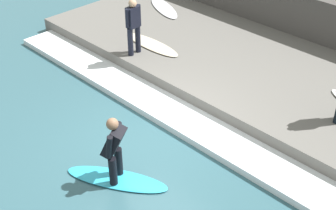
% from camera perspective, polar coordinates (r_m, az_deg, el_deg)
% --- Properties ---
extents(ground_plane, '(28.00, 28.00, 0.00)m').
position_cam_1_polar(ground_plane, '(10.04, -2.26, -4.58)').
color(ground_plane, '#335B66').
extents(concrete_ledge, '(4.40, 12.72, 0.42)m').
position_cam_1_polar(concrete_ledge, '(12.32, 10.51, 3.95)').
color(concrete_ledge, '#66635E').
rests_on(concrete_ledge, ground_plane).
extents(back_wall, '(0.50, 13.36, 1.63)m').
position_cam_1_polar(back_wall, '(13.97, 16.75, 9.56)').
color(back_wall, '#474442').
rests_on(back_wall, ground_plane).
extents(wave_foam_crest, '(0.97, 12.08, 0.16)m').
position_cam_1_polar(wave_foam_crest, '(10.59, 1.88, -1.74)').
color(wave_foam_crest, silver).
rests_on(wave_foam_crest, ground_plane).
extents(surfboard_riding, '(1.47, 2.06, 0.06)m').
position_cam_1_polar(surfboard_riding, '(9.18, -6.25, -8.97)').
color(surfboard_riding, '#2DADD1').
rests_on(surfboard_riding, ground_plane).
extents(surfer_riding, '(0.54, 0.57, 1.40)m').
position_cam_1_polar(surfer_riding, '(8.66, -6.58, -5.06)').
color(surfer_riding, black).
rests_on(surfer_riding, surfboard_riding).
extents(surfer_waiting_near, '(0.51, 0.23, 1.51)m').
position_cam_1_polar(surfer_waiting_near, '(12.25, -4.24, 9.84)').
color(surfer_waiting_near, black).
rests_on(surfer_waiting_near, concrete_ledge).
extents(surfboard_waiting_near, '(0.56, 1.98, 0.06)m').
position_cam_1_polar(surfboard_waiting_near, '(12.99, -1.97, 7.38)').
color(surfboard_waiting_near, beige).
rests_on(surfboard_waiting_near, concrete_ledge).
extents(surfboard_spare, '(1.25, 1.93, 0.06)m').
position_cam_1_polar(surfboard_spare, '(15.38, -0.50, 11.76)').
color(surfboard_spare, silver).
rests_on(surfboard_spare, concrete_ledge).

